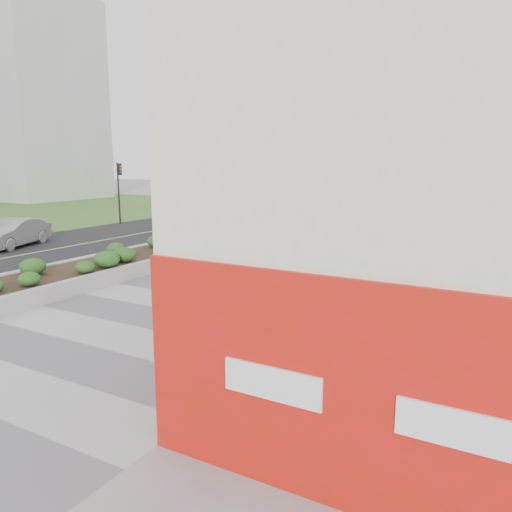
# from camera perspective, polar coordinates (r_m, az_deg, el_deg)

# --- Properties ---
(ground) EXTENTS (160.00, 160.00, 0.00)m
(ground) POSITION_cam_1_polar(r_m,az_deg,el_deg) (12.94, -15.87, -9.17)
(ground) COLOR gray
(ground) RESTS_ON ground
(walkway) EXTENTS (8.00, 36.00, 0.01)m
(walkway) POSITION_cam_1_polar(r_m,az_deg,el_deg) (15.07, -7.73, -5.96)
(walkway) COLOR #A8A8AD
(walkway) RESTS_ON ground
(building) EXTENTS (6.04, 24.08, 8.00)m
(building) POSITION_cam_1_polar(r_m,az_deg,el_deg) (17.52, 23.84, 8.76)
(building) COLOR beige
(building) RESTS_ON ground
(planter) EXTENTS (3.00, 18.00, 0.90)m
(planter) POSITION_cam_1_polar(r_m,az_deg,el_deg) (21.41, -13.06, 0.02)
(planter) COLOR #9E9EA0
(planter) RESTS_ON ground
(street) EXTENTS (10.00, 40.00, 0.00)m
(street) POSITION_cam_1_polar(r_m,az_deg,el_deg) (26.26, -23.55, 0.44)
(street) COLOR black
(street) RESTS_ON ground
(traffic_signal_near) EXTENTS (0.33, 0.28, 4.20)m
(traffic_signal_near) POSITION_cam_1_polar(r_m,az_deg,el_deg) (30.53, -2.22, 7.89)
(traffic_signal_near) COLOR black
(traffic_signal_near) RESTS_ON ground
(traffic_signal_far) EXTENTS (0.33, 0.28, 4.20)m
(traffic_signal_far) POSITION_cam_1_polar(r_m,az_deg,el_deg) (35.86, -15.39, 7.95)
(traffic_signal_far) COLOR black
(traffic_signal_far) RESTS_ON ground
(distant_bldg_west_a) EXTENTS (18.00, 12.00, 22.00)m
(distant_bldg_west_a) POSITION_cam_1_polar(r_m,az_deg,el_deg) (66.45, -25.84, 15.57)
(distant_bldg_west_a) COLOR #ADAAA3
(distant_bldg_west_a) RESTS_ON ground
(distant_bldg_north_l) EXTENTS (16.00, 12.00, 20.00)m
(distant_bldg_north_l) POSITION_cam_1_polar(r_m,az_deg,el_deg) (65.17, 17.81, 15.34)
(distant_bldg_north_l) COLOR #ADAAA3
(distant_bldg_north_l) RESTS_ON ground
(manhole_cover) EXTENTS (0.44, 0.44, 0.01)m
(manhole_cover) POSITION_cam_1_polar(r_m,az_deg,el_deg) (14.79, -6.18, -6.27)
(manhole_cover) COLOR #595654
(manhole_cover) RESTS_ON ground
(skateboarder) EXTENTS (0.49, 0.75, 1.34)m
(skateboarder) POSITION_cam_1_polar(r_m,az_deg,el_deg) (17.23, -1.44, -1.40)
(skateboarder) COLOR beige
(skateboarder) RESTS_ON ground
(car_silver) EXTENTS (2.83, 4.63, 1.44)m
(car_silver) POSITION_cam_1_polar(r_m,az_deg,el_deg) (28.21, -25.95, 2.39)
(car_silver) COLOR gray
(car_silver) RESTS_ON ground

